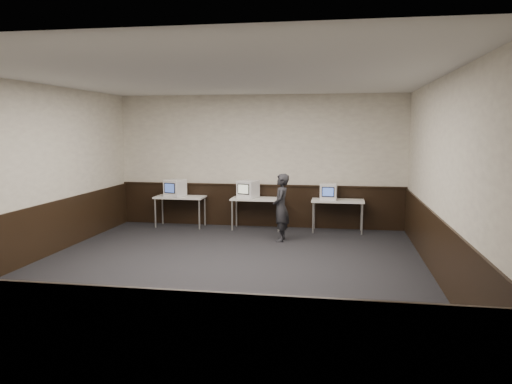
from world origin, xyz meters
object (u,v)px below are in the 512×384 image
desk_right (338,203)px  person (281,207)px  desk_left (180,199)px  emac_center (248,189)px  emac_left (175,188)px  desk_center (257,201)px  emac_right (329,192)px

desk_right → person: 1.66m
desk_left → emac_center: 1.70m
emac_left → emac_center: bearing=20.1°
desk_left → desk_center: size_ratio=1.00×
desk_center → emac_left: (-2.01, -0.04, 0.28)m
desk_center → emac_right: (1.68, -0.01, 0.26)m
emac_left → person: person is taller
emac_right → emac_center: bearing=-179.8°
person → emac_center: bearing=-144.4°
desk_center → emac_right: size_ratio=2.85×
desk_left → emac_center: bearing=1.6°
emac_left → person: 2.95m
desk_center → emac_left: 2.03m
desk_right → emac_right: 0.34m
desk_right → emac_center: bearing=178.8°
desk_left → person: person is taller
emac_left → person: size_ratio=0.37×
desk_center → person: person is taller
person → desk_right: bearing=131.9°
desk_left → person: 2.86m
emac_right → person: person is taller
desk_right → emac_right: size_ratio=2.85×
emac_right → emac_left: bearing=-177.6°
desk_left → desk_center: (1.90, 0.00, 0.00)m
emac_left → emac_center: (1.79, 0.09, 0.00)m
desk_right → emac_left: 3.92m
desk_center → desk_right: size_ratio=1.00×
emac_center → emac_right: size_ratio=1.30×
person → emac_left: bearing=-114.6°
emac_center → person: 1.54m
desk_right → emac_center: emac_center is taller
desk_right → person: size_ratio=0.83×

